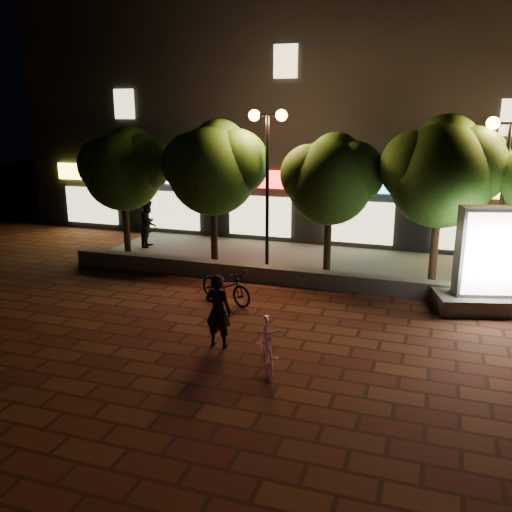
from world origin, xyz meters
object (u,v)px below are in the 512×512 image
at_px(street_lamp_left, 268,149).
at_px(rider, 218,311).
at_px(tree_far_left, 125,166).
at_px(scooter_pink, 268,345).
at_px(pedestrian, 149,223).
at_px(ad_kiosk, 489,270).
at_px(scooter_parked, 226,285).
at_px(tree_left, 215,165).
at_px(tree_right, 443,169).
at_px(street_lamp_right, 506,160).
at_px(tree_mid, 332,176).

distance_m(street_lamp_left, rider, 6.96).
height_order(tree_far_left, scooter_pink, tree_far_left).
height_order(scooter_pink, rider, rider).
bearing_deg(pedestrian, ad_kiosk, -116.99).
height_order(rider, pedestrian, pedestrian).
bearing_deg(scooter_parked, scooter_pink, -122.74).
height_order(tree_far_left, street_lamp_left, street_lamp_left).
xyz_separation_m(tree_left, tree_right, (7.30, 0.00, 0.12)).
height_order(street_lamp_right, ad_kiosk, street_lamp_right).
distance_m(street_lamp_left, scooter_pink, 7.97).
xyz_separation_m(tree_mid, tree_right, (3.31, 0.00, 0.35)).
distance_m(scooter_pink, scooter_parked, 4.16).
height_order(tree_right, ad_kiosk, tree_right).
relative_size(tree_left, ad_kiosk, 1.71).
height_order(tree_left, tree_right, tree_right).
bearing_deg(pedestrian, tree_left, -121.36).
distance_m(tree_far_left, ad_kiosk, 12.51).
height_order(tree_far_left, tree_mid, tree_far_left).
bearing_deg(scooter_parked, ad_kiosk, -52.98).
bearing_deg(scooter_pink, street_lamp_right, 31.73).
bearing_deg(tree_far_left, scooter_parked, -34.30).
height_order(tree_right, scooter_pink, tree_right).
relative_size(scooter_pink, scooter_parked, 0.92).
bearing_deg(scooter_pink, ad_kiosk, 25.40).
bearing_deg(street_lamp_right, street_lamp_left, 180.00).
height_order(tree_right, rider, tree_right).
xyz_separation_m(street_lamp_left, street_lamp_right, (7.00, 0.00, -0.13)).
bearing_deg(scooter_pink, tree_far_left, 114.11).
bearing_deg(street_lamp_right, scooter_pink, -125.24).
xyz_separation_m(tree_far_left, pedestrian, (0.18, 1.13, -2.29)).
bearing_deg(tree_left, ad_kiosk, -12.76).
bearing_deg(pedestrian, street_lamp_right, -109.01).
bearing_deg(rider, street_lamp_right, -131.61).
bearing_deg(tree_mid, pedestrian, 171.19).
height_order(tree_right, scooter_parked, tree_right).
relative_size(street_lamp_right, scooter_parked, 2.66).
distance_m(tree_far_left, tree_left, 3.51).
height_order(tree_far_left, tree_right, tree_right).
xyz_separation_m(tree_mid, pedestrian, (-7.32, 1.13, -2.21)).
bearing_deg(tree_mid, tree_right, 0.00).
bearing_deg(scooter_pink, street_lamp_left, 84.72).
relative_size(tree_mid, rider, 2.63).
bearing_deg(tree_right, scooter_pink, -114.14).
xyz_separation_m(tree_far_left, tree_left, (3.50, 0.00, 0.15)).
distance_m(tree_left, scooter_pink, 8.70).
height_order(tree_far_left, pedestrian, tree_far_left).
relative_size(tree_right, pedestrian, 2.75).
height_order(street_lamp_right, pedestrian, street_lamp_right).
bearing_deg(tree_right, tree_far_left, -180.00).
xyz_separation_m(street_lamp_left, scooter_pink, (2.18, -6.82, -3.51)).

